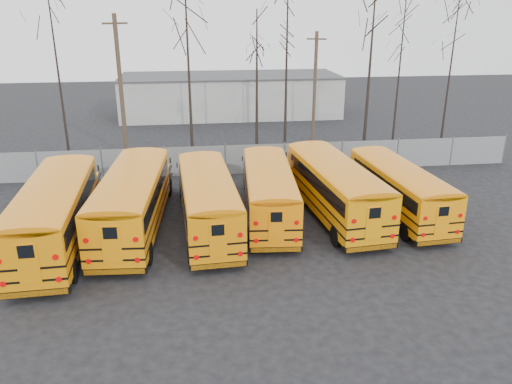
{
  "coord_description": "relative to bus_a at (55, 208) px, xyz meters",
  "views": [
    {
      "loc": [
        -2.1,
        -19.92,
        10.48
      ],
      "look_at": [
        1.02,
        3.98,
        1.6
      ],
      "focal_mm": 35.0,
      "sensor_mm": 36.0,
      "label": 1
    }
  ],
  "objects": [
    {
      "name": "tree_1",
      "position": [
        -2.56,
        14.19,
        4.06
      ],
      "size": [
        0.26,
        0.26,
        11.88
      ],
      "primitive_type": "cone",
      "color": "black",
      "rests_on": "ground"
    },
    {
      "name": "bus_c",
      "position": [
        6.99,
        0.96,
        -0.14
      ],
      "size": [
        3.0,
        10.75,
        2.98
      ],
      "rotation": [
        0.0,
        0.0,
        0.05
      ],
      "color": "black",
      "rests_on": "ground"
    },
    {
      "name": "tree_2",
      "position": [
        6.34,
        12.31,
        4.59
      ],
      "size": [
        0.26,
        0.26,
        12.94
      ],
      "primitive_type": "cone",
      "color": "black",
      "rests_on": "ground"
    },
    {
      "name": "ground",
      "position": [
        8.5,
        -2.27,
        -1.88
      ],
      "size": [
        120.0,
        120.0,
        0.0
      ],
      "primitive_type": "plane",
      "color": "black",
      "rests_on": "ground"
    },
    {
      "name": "tree_6",
      "position": [
        22.38,
        15.17,
        4.13
      ],
      "size": [
        0.26,
        0.26,
        12.02
      ],
      "primitive_type": "cone",
      "color": "black",
      "rests_on": "ground"
    },
    {
      "name": "tree_3",
      "position": [
        11.38,
        15.54,
        3.36
      ],
      "size": [
        0.26,
        0.26,
        10.48
      ],
      "primitive_type": "cone",
      "color": "black",
      "rests_on": "ground"
    },
    {
      "name": "tree_5",
      "position": [
        19.04,
        12.51,
        3.74
      ],
      "size": [
        0.26,
        0.26,
        11.24
      ],
      "primitive_type": "cone",
      "color": "black",
      "rests_on": "ground"
    },
    {
      "name": "utility_pole_left",
      "position": [
        1.32,
        15.79,
        3.36
      ],
      "size": [
        1.71,
        0.85,
        10.19
      ],
      "rotation": [
        0.0,
        0.0,
        0.41
      ],
      "color": "#473728",
      "rests_on": "ground"
    },
    {
      "name": "utility_pole_right",
      "position": [
        16.43,
        17.79,
        2.65
      ],
      "size": [
        1.5,
        0.7,
        8.83
      ],
      "rotation": [
        0.0,
        0.0,
        -0.38
      ],
      "color": "#4B382B",
      "rests_on": "ground"
    },
    {
      "name": "bus_d",
      "position": [
        10.22,
        1.97,
        -0.18
      ],
      "size": [
        3.19,
        10.48,
        2.89
      ],
      "rotation": [
        0.0,
        0.0,
        -0.08
      ],
      "color": "black",
      "rests_on": "ground"
    },
    {
      "name": "bus_f",
      "position": [
        17.12,
        1.65,
        -0.24
      ],
      "size": [
        2.98,
        10.15,
        2.81
      ],
      "rotation": [
        0.0,
        0.0,
        0.07
      ],
      "color": "black",
      "rests_on": "ground"
    },
    {
      "name": "tree_7",
      "position": [
        25.73,
        13.69,
        3.66
      ],
      "size": [
        0.26,
        0.26,
        11.07
      ],
      "primitive_type": "cone",
      "color": "black",
      "rests_on": "ground"
    },
    {
      "name": "bus_a",
      "position": [
        0.0,
        0.0,
        0.0
      ],
      "size": [
        3.13,
        11.57,
        3.21
      ],
      "rotation": [
        0.0,
        0.0,
        0.04
      ],
      "color": "black",
      "rests_on": "ground"
    },
    {
      "name": "tree_4",
      "position": [
        13.64,
        15.59,
        4.51
      ],
      "size": [
        0.26,
        0.26,
        12.77
      ],
      "primitive_type": "cone",
      "color": "black",
      "rests_on": "ground"
    },
    {
      "name": "fence",
      "position": [
        8.5,
        9.73,
        -0.88
      ],
      "size": [
        40.0,
        0.04,
        2.0
      ],
      "primitive_type": "cube",
      "color": "gray",
      "rests_on": "ground"
    },
    {
      "name": "bus_b",
      "position": [
        3.35,
        1.24,
        -0.03
      ],
      "size": [
        3.37,
        11.45,
        3.16
      ],
      "rotation": [
        0.0,
        0.0,
        -0.07
      ],
      "color": "black",
      "rests_on": "ground"
    },
    {
      "name": "distant_building",
      "position": [
        10.5,
        29.73,
        0.12
      ],
      "size": [
        22.0,
        8.0,
        4.0
      ],
      "primitive_type": "cube",
      "color": "#BBBBB6",
      "rests_on": "ground"
    },
    {
      "name": "bus_e",
      "position": [
        13.67,
        1.85,
        -0.06
      ],
      "size": [
        3.51,
        11.24,
        3.1
      ],
      "rotation": [
        0.0,
        0.0,
        0.09
      ],
      "color": "black",
      "rests_on": "ground"
    }
  ]
}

